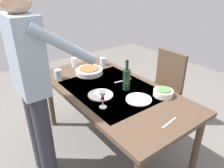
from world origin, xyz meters
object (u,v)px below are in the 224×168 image
Objects in this scene: chair_near at (164,84)px; wine_bottle at (127,79)px; person_server at (33,81)px; water_cup_near_right at (103,61)px; wine_glass_left at (103,96)px; dining_table at (112,95)px; water_cup_near_left at (74,62)px; side_bowl_salad at (163,92)px; dinner_plate_near at (139,99)px; dinner_plate_far at (100,95)px; water_cup_far_left at (58,74)px; serving_bowl_pasta at (89,71)px.

chair_near is 0.78m from wine_bottle.
person_server is 18.95× the size of water_cup_near_right.
wine_bottle is at bearing -70.68° from wine_glass_left.
chair_near is 10.21× the size of water_cup_near_right.
water_cup_near_left reaches higher than dining_table.
side_bowl_salad is 0.25m from dinner_plate_near.
wine_glass_left is at bearing 145.14° from water_cup_near_right.
chair_near is (0.02, -0.81, -0.13)m from dining_table.
side_bowl_salad is 0.57m from dinner_plate_far.
water_cup_far_left is 0.55× the size of side_bowl_salad.
wine_glass_left reaches higher than serving_bowl_pasta.
dinner_plate_near is 0.35m from dinner_plate_far.
wine_bottle is at bearing 99.04° from chair_near.
wine_glass_left is (-0.24, 1.07, 0.30)m from chair_near.
water_cup_near_left is 0.47× the size of dinner_plate_near.
water_cup_far_left is (-0.04, 0.61, 0.01)m from water_cup_near_right.
wine_glass_left reaches higher than dinner_plate_far.
water_cup_near_right is at bearing -14.82° from dinner_plate_near.
water_cup_near_right reaches higher than dinner_plate_far.
serving_bowl_pasta is at bearing 61.98° from chair_near.
serving_bowl_pasta is (0.44, -0.01, 0.10)m from dining_table.
water_cup_near_right is at bearing -15.93° from wine_bottle.
wine_bottle is (-0.09, -0.10, 0.18)m from dining_table.
person_server is 7.34× the size of dinner_plate_near.
dinner_plate_far is (0.18, -0.10, -0.10)m from wine_glass_left.
chair_near is 0.85m from dinner_plate_near.
person_server is 1.12m from side_bowl_salad.
side_bowl_salad is 0.78× the size of dinner_plate_near.
water_cup_near_right is at bearing -34.86° from wine_glass_left.
person_server reaches higher than wine_bottle.
serving_bowl_pasta is at bearing -1.85° from dining_table.
water_cup_near_right reaches higher than dinner_plate_near.
dinner_plate_far is (0.05, 0.27, -0.10)m from wine_bottle.
wine_glass_left is 0.22m from dinner_plate_far.
serving_bowl_pasta is at bearing -22.60° from wine_glass_left.
chair_near is 3.03× the size of serving_bowl_pasta.
chair_near reaches higher than dinner_plate_near.
dining_table is at bearing -149.38° from water_cup_far_left.
side_bowl_salad is at bearing -147.78° from wine_bottle.
water_cup_far_left is at bearing 33.22° from side_bowl_salad.
dinner_plate_near is (-0.33, 0.75, 0.21)m from chair_near.
serving_bowl_pasta reaches higher than dining_table.
person_server is at bearing 79.90° from dining_table.
side_bowl_salad is (-0.30, -0.19, -0.08)m from wine_bottle.
dining_table is 0.63m from water_cup_far_left.
dinner_plate_far is (0.35, 0.46, -0.03)m from side_bowl_salad.
dining_table is 7.27× the size of dinner_plate_far.
chair_near is 1.14m from wine_glass_left.
wine_glass_left is 0.66× the size of dinner_plate_near.
chair_near reaches higher than serving_bowl_pasta.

